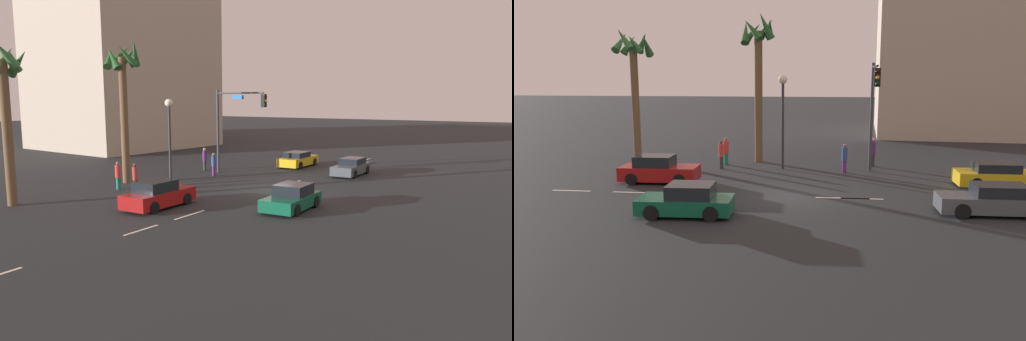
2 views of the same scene
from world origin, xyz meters
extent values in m
plane|color=#232628|center=(0.00, 0.00, 0.00)|extent=(220.00, 220.00, 0.00)
cube|color=silver|center=(-11.12, 0.00, 0.01)|extent=(2.04, 0.14, 0.01)
cube|color=silver|center=(-7.79, 0.00, 0.01)|extent=(2.26, 0.14, 0.01)
cube|color=silver|center=(2.51, 0.00, 0.01)|extent=(2.56, 0.14, 0.01)
cube|color=silver|center=(3.43, 0.00, 0.01)|extent=(2.01, 0.14, 0.01)
cube|color=silver|center=(16.17, 0.00, 0.01)|extent=(2.08, 0.14, 0.01)
cube|color=silver|center=(18.32, 0.00, 0.01)|extent=(2.52, 0.14, 0.01)
cube|color=gold|center=(10.74, 3.40, 0.50)|extent=(4.56, 1.86, 0.68)
cube|color=black|center=(10.46, 3.40, 1.07)|extent=(2.20, 1.62, 0.46)
cylinder|color=black|center=(12.13, 4.27, 0.32)|extent=(0.64, 0.23, 0.64)
cylinder|color=black|center=(12.15, 2.56, 0.32)|extent=(0.64, 0.23, 0.64)
cylinder|color=black|center=(9.32, 4.24, 0.32)|extent=(0.64, 0.23, 0.64)
cylinder|color=black|center=(9.34, 2.53, 0.32)|extent=(0.64, 0.23, 0.64)
cube|color=#474C51|center=(8.69, -2.18, 0.49)|extent=(4.53, 1.73, 0.66)
cube|color=black|center=(8.96, -2.18, 1.06)|extent=(2.18, 1.49, 0.48)
cylinder|color=black|center=(7.31, -2.98, 0.32)|extent=(0.64, 0.23, 0.64)
cylinder|color=black|center=(7.28, -1.42, 0.32)|extent=(0.64, 0.23, 0.64)
cylinder|color=black|center=(10.10, -2.94, 0.32)|extent=(0.64, 0.23, 0.64)
cylinder|color=black|center=(10.07, -1.38, 0.32)|extent=(0.64, 0.23, 0.64)
cube|color=maroon|center=(-7.33, 2.54, 0.53)|extent=(4.22, 1.86, 0.75)
cube|color=black|center=(-7.58, 2.53, 1.20)|extent=(2.04, 1.60, 0.58)
cylinder|color=black|center=(-6.05, 3.40, 0.32)|extent=(0.64, 0.23, 0.64)
cylinder|color=black|center=(-6.01, 1.72, 0.32)|extent=(0.64, 0.23, 0.64)
cylinder|color=black|center=(-8.64, 3.35, 0.32)|extent=(0.64, 0.23, 0.64)
cylinder|color=black|center=(-8.61, 1.67, 0.32)|extent=(0.64, 0.23, 0.64)
cube|color=#0F5138|center=(-4.08, -3.78, 0.47)|extent=(3.99, 1.98, 0.62)
cube|color=black|center=(-3.84, -3.77, 1.07)|extent=(1.94, 1.68, 0.57)
cylinder|color=black|center=(-5.26, -4.70, 0.32)|extent=(0.65, 0.25, 0.64)
cylinder|color=black|center=(-5.32, -2.97, 0.32)|extent=(0.65, 0.25, 0.64)
cylinder|color=black|center=(-2.83, -4.60, 0.32)|extent=(0.65, 0.25, 0.64)
cylinder|color=black|center=(-2.90, -2.87, 0.32)|extent=(0.65, 0.25, 0.64)
cylinder|color=#38383D|center=(4.30, 7.22, 3.24)|extent=(0.20, 0.20, 6.49)
cylinder|color=#38383D|center=(4.24, 5.08, 6.24)|extent=(0.24, 4.29, 0.12)
cube|color=black|center=(4.19, 2.94, 5.66)|extent=(0.33, 0.33, 0.95)
sphere|color=#360503|center=(4.18, 2.76, 5.96)|extent=(0.20, 0.20, 0.20)
sphere|color=orange|center=(4.18, 2.76, 5.66)|extent=(0.20, 0.20, 0.20)
sphere|color=black|center=(4.18, 2.76, 5.36)|extent=(0.20, 0.20, 0.20)
cube|color=#1959B2|center=(4.25, 5.29, 5.92)|extent=(0.07, 1.10, 0.28)
cylinder|color=#2D2D33|center=(-1.05, 7.39, 2.62)|extent=(0.18, 0.18, 5.23)
sphere|color=#F2EACC|center=(-1.05, 7.39, 5.51)|extent=(0.56, 0.56, 0.56)
cylinder|color=#59266B|center=(2.75, 6.50, 0.37)|extent=(0.35, 0.35, 0.74)
cylinder|color=#2D478C|center=(2.75, 6.50, 1.14)|extent=(0.47, 0.47, 0.80)
sphere|color=#8C664C|center=(2.75, 6.50, 1.65)|extent=(0.22, 0.22, 0.22)
cylinder|color=#1E7266|center=(-4.84, 8.45, 0.38)|extent=(0.38, 0.38, 0.75)
cylinder|color=#BF3833|center=(-4.84, 8.45, 1.16)|extent=(0.50, 0.50, 0.82)
sphere|color=#8C664C|center=(-4.84, 8.45, 1.68)|extent=(0.22, 0.22, 0.22)
cylinder|color=#333338|center=(4.60, 8.83, 0.39)|extent=(0.26, 0.26, 0.78)
cylinder|color=#59266B|center=(4.60, 8.83, 1.20)|extent=(0.35, 0.35, 0.85)
sphere|color=tan|center=(4.60, 8.83, 1.74)|extent=(0.23, 0.23, 0.23)
cylinder|color=#333338|center=(-4.84, 6.91, 0.37)|extent=(0.24, 0.24, 0.75)
cylinder|color=#BF3833|center=(-4.84, 6.91, 1.16)|extent=(0.32, 0.32, 0.82)
sphere|color=brown|center=(-4.84, 6.91, 1.67)|extent=(0.22, 0.22, 0.22)
cylinder|color=brown|center=(-2.88, 9.82, 4.28)|extent=(0.52, 0.52, 8.57)
cone|color=#235628|center=(-2.16, 9.94, 8.74)|extent=(0.79, 1.55, 1.38)
cone|color=#235628|center=(-2.45, 10.43, 8.75)|extent=(1.51, 1.30, 1.46)
cone|color=#235628|center=(-3.36, 10.50, 8.50)|extent=(1.59, 1.34, 1.61)
cone|color=#235628|center=(-3.71, 9.77, 8.47)|extent=(0.63, 1.39, 1.70)
cone|color=#235628|center=(-3.15, 9.05, 8.61)|extent=(1.61, 1.04, 1.57)
cone|color=#235628|center=(-2.34, 9.13, 8.83)|extent=(1.38, 1.26, 1.81)
cylinder|color=brown|center=(-11.27, 9.64, 3.90)|extent=(0.52, 0.52, 7.80)
cone|color=#2D6633|center=(-10.36, 9.68, 7.72)|extent=(0.64, 1.78, 1.61)
cone|color=#2D6633|center=(-10.82, 10.22, 7.91)|extent=(1.39, 1.26, 1.53)
cone|color=#2D6633|center=(-11.55, 8.86, 8.07)|extent=(1.56, 1.01, 1.65)
cone|color=#2D6633|center=(-10.97, 9.12, 7.77)|extent=(1.27, 1.06, 1.31)
cube|color=#B2A38E|center=(15.49, 29.61, 11.98)|extent=(18.90, 17.00, 23.95)
cube|color=gray|center=(26.54, 41.83, 6.90)|extent=(14.71, 18.56, 13.80)
camera|label=1|loc=(-25.78, -15.25, 5.75)|focal=33.44mm
camera|label=2|loc=(1.83, -24.00, 5.83)|focal=35.97mm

